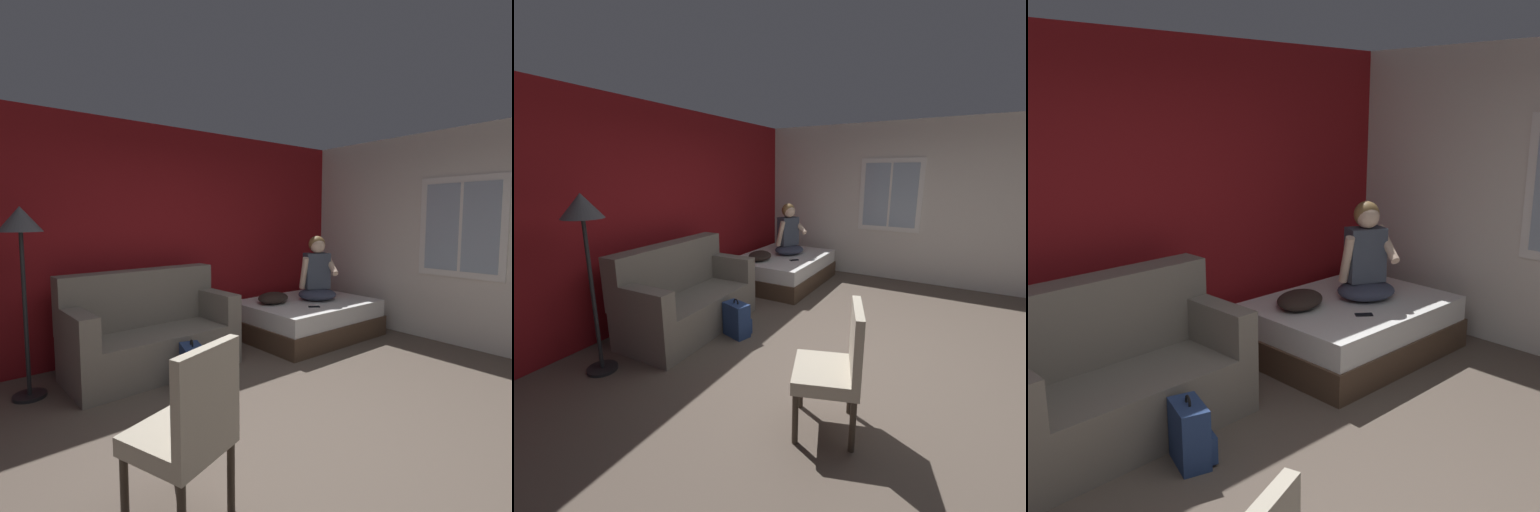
{
  "view_description": "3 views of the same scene",
  "coord_description": "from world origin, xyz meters",
  "views": [
    {
      "loc": [
        -1.99,
        -1.81,
        1.6
      ],
      "look_at": [
        0.78,
        1.61,
        1.18
      ],
      "focal_mm": 28.0,
      "sensor_mm": 36.0,
      "label": 1
    },
    {
      "loc": [
        -3.17,
        -0.76,
        1.87
      ],
      "look_at": [
        0.74,
        1.47,
        0.77
      ],
      "focal_mm": 24.0,
      "sensor_mm": 36.0,
      "label": 2
    },
    {
      "loc": [
        -1.99,
        -1.38,
        2.14
      ],
      "look_at": [
        0.91,
        1.69,
        1.09
      ],
      "focal_mm": 42.0,
      "sensor_mm": 36.0,
      "label": 3
    }
  ],
  "objects": [
    {
      "name": "ground_plane",
      "position": [
        0.0,
        0.0,
        0.0
      ],
      "size": [
        40.0,
        40.0,
        0.0
      ],
      "primitive_type": "plane",
      "color": "brown"
    },
    {
      "name": "throw_pillow",
      "position": [
        1.44,
        2.06,
        0.55
      ],
      "size": [
        0.57,
        0.49,
        0.14
      ],
      "primitive_type": "ellipsoid",
      "rotation": [
        0.0,
        0.0,
        0.3
      ],
      "color": "#2D231E",
      "rests_on": "bed"
    },
    {
      "name": "floor_lamp",
      "position": [
        -1.4,
        2.12,
        1.43
      ],
      "size": [
        0.36,
        0.36,
        1.7
      ],
      "color": "black",
      "rests_on": "ground"
    },
    {
      "name": "bed",
      "position": [
        1.9,
        1.89,
        0.24
      ],
      "size": [
        1.76,
        1.31,
        0.48
      ],
      "color": "#4C3828",
      "rests_on": "ground"
    },
    {
      "name": "wall_back_accent",
      "position": [
        0.0,
        2.75,
        1.35
      ],
      "size": [
        11.09,
        0.16,
        2.7
      ],
      "primitive_type": "cube",
      "color": "maroon",
      "rests_on": "ground"
    },
    {
      "name": "backpack",
      "position": [
        -0.15,
        1.41,
        0.19
      ],
      "size": [
        0.3,
        0.34,
        0.46
      ],
      "color": "navy",
      "rests_on": "ground"
    },
    {
      "name": "cell_phone",
      "position": [
        1.69,
        1.56,
        0.48
      ],
      "size": [
        0.16,
        0.14,
        0.01
      ],
      "primitive_type": "cube",
      "rotation": [
        0.0,
        0.0,
        4.05
      ],
      "color": "black",
      "rests_on": "bed"
    },
    {
      "name": "person_seated",
      "position": [
        2.04,
        1.85,
        0.84
      ],
      "size": [
        0.66,
        0.62,
        0.88
      ],
      "color": "#383D51",
      "rests_on": "bed"
    },
    {
      "name": "wall_side_with_window",
      "position": [
        3.12,
        0.01,
        1.35
      ],
      "size": [
        0.19,
        6.75,
        2.7
      ],
      "color": "silver",
      "rests_on": "ground"
    },
    {
      "name": "side_chair",
      "position": [
        -1.03,
        -0.09,
        0.53
      ],
      "size": [
        0.59,
        0.59,
        0.98
      ],
      "color": "#382D23",
      "rests_on": "ground"
    },
    {
      "name": "couch",
      "position": [
        -0.28,
        2.07,
        0.39
      ],
      "size": [
        1.73,
        0.88,
        1.04
      ],
      "color": "slate",
      "rests_on": "ground"
    }
  ]
}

